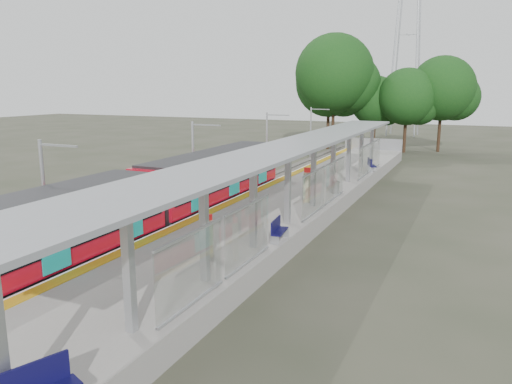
# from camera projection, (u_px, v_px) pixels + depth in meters

# --- Properties ---
(trackbed) EXTENTS (3.00, 70.00, 0.24)m
(trackbed) POSITION_uv_depth(u_px,v_px,m) (226.00, 203.00, 32.44)
(trackbed) COLOR #59544C
(trackbed) RESTS_ON ground
(platform) EXTENTS (6.00, 50.00, 1.00)m
(platform) POSITION_uv_depth(u_px,v_px,m) (291.00, 204.00, 30.56)
(platform) COLOR gray
(platform) RESTS_ON ground
(tactile_strip) EXTENTS (0.60, 50.00, 0.02)m
(tactile_strip) POSITION_uv_depth(u_px,v_px,m) (253.00, 192.00, 31.48)
(tactile_strip) COLOR gold
(tactile_strip) RESTS_ON platform
(end_fence) EXTENTS (6.00, 0.10, 1.20)m
(end_fence) POSITION_uv_depth(u_px,v_px,m) (373.00, 144.00, 52.60)
(end_fence) COLOR #9EA0A5
(end_fence) RESTS_ON platform
(train) EXTENTS (2.74, 27.60, 3.62)m
(train) POSITION_uv_depth(u_px,v_px,m) (145.00, 201.00, 24.40)
(train) COLOR black
(train) RESTS_ON ground
(canopy) EXTENTS (3.27, 38.00, 3.66)m
(canopy) POSITION_uv_depth(u_px,v_px,m) (296.00, 152.00, 25.75)
(canopy) COLOR #9EA0A5
(canopy) RESTS_ON platform
(pylon) EXTENTS (8.00, 4.00, 38.00)m
(pylon) POSITION_uv_depth(u_px,v_px,m) (409.00, 8.00, 74.44)
(pylon) COLOR #9EA0A5
(pylon) RESTS_ON ground
(tree_cluster) EXTENTS (20.35, 12.18, 13.65)m
(tree_cluster) POSITION_uv_depth(u_px,v_px,m) (366.00, 84.00, 58.36)
(tree_cluster) COLOR #382316
(tree_cluster) RESTS_ON ground
(catenary_masts) EXTENTS (2.08, 48.16, 5.40)m
(catenary_masts) POSITION_uv_depth(u_px,v_px,m) (194.00, 161.00, 31.66)
(catenary_masts) COLOR #9EA0A5
(catenary_masts) RESTS_ON ground
(bench_mid) EXTENTS (0.59, 1.45, 0.96)m
(bench_mid) POSITION_uv_depth(u_px,v_px,m) (278.00, 229.00, 21.47)
(bench_mid) COLOR #100E46
(bench_mid) RESTS_ON platform
(bench_far) EXTENTS (1.04, 1.56, 1.03)m
(bench_far) POSITION_uv_depth(u_px,v_px,m) (371.00, 164.00, 39.11)
(bench_far) COLOR #100E46
(bench_far) RESTS_ON platform
(info_pillar_near) EXTENTS (0.39, 0.39, 1.71)m
(info_pillar_near) POSITION_uv_depth(u_px,v_px,m) (208.00, 238.00, 19.42)
(info_pillar_near) COLOR #C3BC8E
(info_pillar_near) RESTS_ON platform
(info_pillar_far) EXTENTS (0.45, 0.45, 2.00)m
(info_pillar_far) POSITION_uv_depth(u_px,v_px,m) (307.00, 187.00, 28.64)
(info_pillar_far) COLOR #C3BC8E
(info_pillar_far) RESTS_ON platform
(litter_bin) EXTENTS (0.47, 0.47, 0.85)m
(litter_bin) POSITION_uv_depth(u_px,v_px,m) (336.00, 188.00, 30.73)
(litter_bin) COLOR #9EA0A5
(litter_bin) RESTS_ON platform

